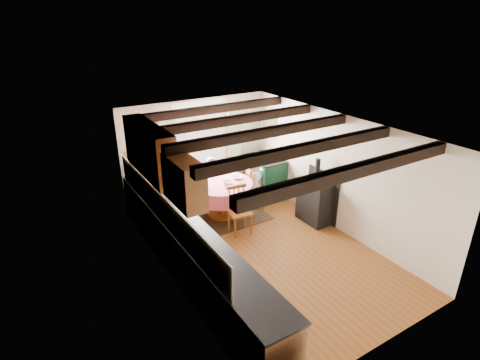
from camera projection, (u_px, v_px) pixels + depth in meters
floor at (262, 249)px, 7.31m from camera, size 3.60×5.50×0.00m
ceiling at (265, 127)px, 6.36m from camera, size 3.60×5.50×0.00m
wall_back at (197, 150)px, 8.99m from camera, size 3.60×0.00×2.40m
wall_front at (391, 274)px, 4.69m from camera, size 3.60×0.00×2.40m
wall_left at (169, 218)px, 5.98m from camera, size 0.00×5.50×2.40m
wall_right at (337, 173)px, 7.70m from camera, size 0.00×5.50×2.40m
beam_a at (355, 171)px, 4.83m from camera, size 3.60×0.16×0.16m
beam_b at (304, 149)px, 5.61m from camera, size 3.60×0.16×0.16m
beam_c at (265, 133)px, 6.40m from camera, size 3.60×0.16×0.16m
beam_d at (234, 120)px, 7.18m from camera, size 3.60×0.16×0.16m
beam_e at (210, 110)px, 7.96m from camera, size 3.60×0.16×0.16m
splash_left at (163, 210)px, 6.22m from camera, size 0.02×4.50×0.55m
splash_back at (156, 158)px, 8.50m from camera, size 1.40×0.02×0.55m
base_cabinet_left at (189, 253)px, 6.42m from camera, size 0.60×5.30×0.88m
base_cabinet_back at (162, 194)px, 8.56m from camera, size 1.30×0.60×0.88m
worktop_left at (188, 229)px, 6.25m from camera, size 0.64×5.30×0.04m
worktop_back at (160, 175)px, 8.36m from camera, size 1.30×0.64×0.04m
wall_cabinet_glass at (149, 150)px, 6.70m from camera, size 0.34×1.80×0.90m
wall_cabinet_solid at (184, 182)px, 5.54m from camera, size 0.34×0.90×0.70m
window_frame at (200, 133)px, 8.87m from camera, size 1.34×0.03×1.54m
window_pane at (200, 133)px, 8.87m from camera, size 1.20×0.01×1.40m
curtain_left at (169, 161)px, 8.59m from camera, size 0.35×0.10×2.10m
curtain_right at (234, 148)px, 9.41m from camera, size 0.35×0.10×2.10m
curtain_rod at (201, 108)px, 8.56m from camera, size 2.00×0.03×0.03m
wall_picture at (270, 123)px, 9.29m from camera, size 0.04×0.50×0.60m
wall_plate at (236, 124)px, 9.27m from camera, size 0.30×0.02×0.30m
rug at (222, 216)px, 8.52m from camera, size 1.82×1.41×0.01m
dining_table at (222, 200)px, 8.36m from camera, size 1.34×1.34×0.81m
chair_near at (240, 211)px, 7.67m from camera, size 0.49×0.51×1.01m
chair_left at (188, 206)px, 7.94m from camera, size 0.52×0.51×0.95m
chair_right at (255, 188)px, 8.75m from camera, size 0.53×0.52×0.98m
aga_range at (264, 175)px, 9.43m from camera, size 0.67×1.04×0.96m
cast_iron_stove at (316, 191)px, 8.04m from camera, size 0.43×0.72×1.44m
child_far at (211, 181)px, 8.83m from camera, size 0.45×0.32×1.19m
child_right at (253, 181)px, 8.83m from camera, size 0.46×0.63×1.20m
bowl_a at (237, 178)px, 8.41m from camera, size 0.28×0.28×0.05m
bowl_b at (227, 183)px, 8.12m from camera, size 0.30×0.30×0.07m
cup at (205, 184)px, 8.04m from camera, size 0.12×0.12×0.10m
canister_tall at (146, 173)px, 8.15m from camera, size 0.13×0.13×0.22m
canister_wide at (160, 168)px, 8.42m from camera, size 0.18×0.18×0.20m
canister_slim at (166, 168)px, 8.37m from camera, size 0.09×0.09×0.25m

